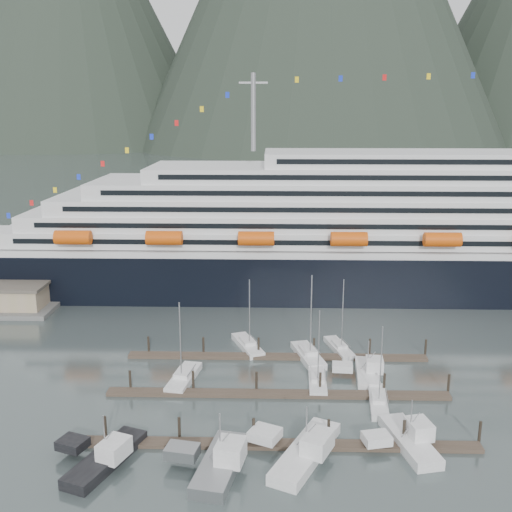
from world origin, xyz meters
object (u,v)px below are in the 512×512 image
at_px(sailboat_e, 248,346).
at_px(trawler_c, 305,450).
at_px(cruise_ship, 437,236).
at_px(trawler_d, 409,440).
at_px(trawler_a, 105,457).
at_px(sailboat_f, 308,356).
at_px(sailboat_g, 339,348).
at_px(trawler_e, 367,372).
at_px(sailboat_c, 317,382).
at_px(sailboat_a, 184,378).
at_px(trawler_b, 219,462).
at_px(sailboat_d, 378,402).

bearing_deg(sailboat_e, trawler_c, 172.59).
xyz_separation_m(cruise_ship, trawler_d, (-19.56, -64.47, -11.18)).
distance_m(cruise_ship, trawler_a, 88.78).
bearing_deg(trawler_c, trawler_a, 120.02).
height_order(sailboat_f, sailboat_g, sailboat_f).
bearing_deg(sailboat_e, trawler_e, -141.53).
bearing_deg(cruise_ship, trawler_c, -115.51).
bearing_deg(trawler_d, cruise_ship, -29.78).
xyz_separation_m(cruise_ship, sailboat_c, (-29.20, -48.35, -11.63)).
distance_m(sailboat_c, trawler_a, 32.84).
distance_m(sailboat_f, sailboat_g, 6.33).
relative_size(sailboat_a, sailboat_c, 1.08).
bearing_deg(sailboat_e, trawler_d, -166.54).
relative_size(sailboat_f, trawler_c, 1.05).
bearing_deg(sailboat_a, trawler_b, -152.46).
height_order(sailboat_c, trawler_e, sailboat_c).
bearing_deg(trawler_e, trawler_d, -168.42).
xyz_separation_m(sailboat_c, trawler_d, (9.64, -16.12, 0.45)).
bearing_deg(sailboat_g, sailboat_c, 145.68).
xyz_separation_m(sailboat_e, sailboat_f, (9.90, -4.03, 0.03)).
bearing_deg(trawler_e, trawler_a, 130.42).
height_order(sailboat_d, trawler_a, sailboat_d).
distance_m(sailboat_c, trawler_b, 24.92).
height_order(trawler_b, trawler_c, trawler_b).
bearing_deg(sailboat_g, cruise_ship, -49.37).
relative_size(cruise_ship, trawler_d, 18.25).
distance_m(cruise_ship, sailboat_c, 57.67).
xyz_separation_m(cruise_ship, sailboat_a, (-48.85, -47.80, -11.61)).
bearing_deg(trawler_d, trawler_a, 84.45).
bearing_deg(trawler_b, sailboat_c, -19.36).
distance_m(sailboat_c, sailboat_f, 9.41).
xyz_separation_m(sailboat_e, trawler_b, (-1.74, -34.97, 0.54)).
distance_m(trawler_a, trawler_e, 40.48).
distance_m(sailboat_f, trawler_a, 38.89).
height_order(cruise_ship, sailboat_e, cruise_ship).
bearing_deg(sailboat_e, sailboat_c, -162.47).
distance_m(sailboat_g, trawler_c, 32.40).
height_order(sailboat_c, trawler_a, sailboat_c).
bearing_deg(sailboat_d, trawler_a, 119.80).
bearing_deg(sailboat_f, sailboat_a, 100.42).
height_order(trawler_d, trawler_e, trawler_d).
bearing_deg(sailboat_g, trawler_e, -178.08).
relative_size(sailboat_d, trawler_b, 0.98).
height_order(sailboat_g, trawler_b, sailboat_g).
xyz_separation_m(sailboat_a, sailboat_e, (8.92, 12.85, -0.02)).
bearing_deg(sailboat_e, sailboat_a, 124.08).
relative_size(trawler_d, trawler_e, 1.15).
bearing_deg(sailboat_a, sailboat_g, -53.73).
relative_size(sailboat_e, trawler_a, 1.02).
distance_m(sailboat_d, trawler_c, 16.79).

